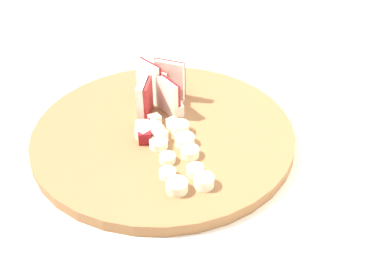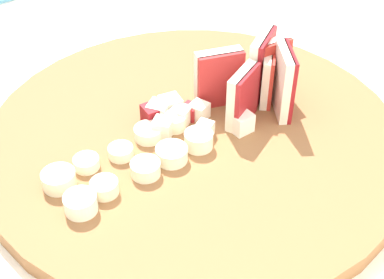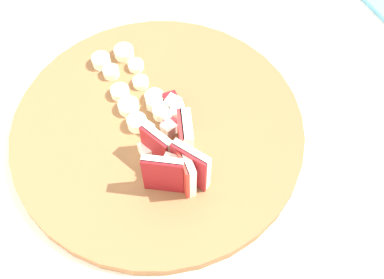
% 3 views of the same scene
% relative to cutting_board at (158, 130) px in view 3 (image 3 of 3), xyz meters
% --- Properties ---
extents(tiled_countertop, '(1.43, 0.84, 0.90)m').
position_rel_cutting_board_xyz_m(tiled_countertop, '(0.04, -0.03, -0.46)').
color(tiled_countertop, silver).
rests_on(tiled_countertop, ground).
extents(cutting_board, '(0.40, 0.40, 0.02)m').
position_rel_cutting_board_xyz_m(cutting_board, '(0.00, 0.00, 0.00)').
color(cutting_board, brown).
rests_on(cutting_board, tiled_countertop).
extents(apple_wedge_fan, '(0.10, 0.09, 0.07)m').
position_rel_cutting_board_xyz_m(apple_wedge_fan, '(-0.07, 0.01, 0.04)').
color(apple_wedge_fan, '#A32323').
rests_on(apple_wedge_fan, cutting_board).
extents(apple_dice_pile, '(0.08, 0.09, 0.02)m').
position_rel_cutting_board_xyz_m(apple_dice_pile, '(0.00, -0.01, 0.02)').
color(apple_dice_pile, beige).
rests_on(apple_dice_pile, cutting_board).
extents(banana_slice_rows, '(0.15, 0.07, 0.02)m').
position_rel_cutting_board_xyz_m(banana_slice_rows, '(0.08, 0.01, 0.02)').
color(banana_slice_rows, '#F4EAC6').
rests_on(banana_slice_rows, cutting_board).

